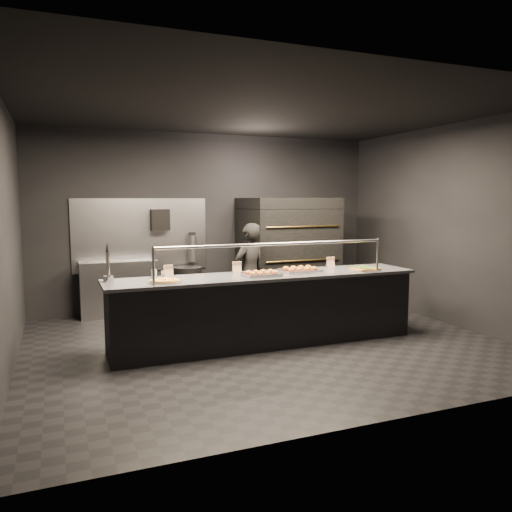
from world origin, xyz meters
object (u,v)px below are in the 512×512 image
Objects in this scene: beer_tap at (108,270)px; slider_tray_b at (300,270)px; prep_shelf at (119,289)px; slider_tray_a at (262,274)px; worker at (250,274)px; trash_bin at (188,290)px; square_pizza at (365,269)px; service_counter at (266,309)px; towel_dispenser at (160,220)px; round_pizza at (165,281)px; fire_extinguisher at (193,248)px; pizza_oven at (287,253)px.

beer_tap reaches higher than slider_tray_b.
beer_tap reaches higher than prep_shelf.
slider_tray_a is 1.20m from worker.
slider_tray_b is 2.41m from trash_bin.
worker is (1.78, -1.26, 0.32)m from prep_shelf.
beer_tap is 2.46m from slider_tray_b.
square_pizza is 0.55× the size of trash_bin.
slider_tray_a is 0.80× the size of slider_tray_b.
service_counter is 11.71× the size of towel_dispenser.
towel_dispenser is 1.88m from worker.
slider_tray_a is at bearing -7.75° from beer_tap.
slider_tray_a reaches higher than round_pizza.
slider_tray_a is 0.31× the size of worker.
fire_extinguisher is at bearing 3.66° from prep_shelf.
service_counter is 2.68× the size of worker.
worker reaches higher than fire_extinguisher.
square_pizza is at bearing 114.96° from worker.
trash_bin is (1.10, -0.18, -0.06)m from prep_shelf.
service_counter is 2.20m from trash_bin.
service_counter is at bearing 60.25° from worker.
slider_tray_a is (1.24, 0.02, 0.01)m from round_pizza.
slider_tray_b is 1.11m from worker.
square_pizza is 0.28× the size of worker.
square_pizza reaches higher than round_pizza.
pizza_oven is 1.33m from worker.
prep_shelf is 2.27m from beer_tap.
trash_bin is (0.40, -0.25, -1.16)m from towel_dispenser.
towel_dispenser is at bearing 148.24° from trash_bin.
square_pizza is (3.35, -0.31, -0.12)m from beer_tap.
prep_shelf is 1.31m from towel_dispenser.
pizza_oven is 1.59× the size of prep_shelf.
service_counter is 2.15× the size of pizza_oven.
pizza_oven is at bearing -13.14° from towel_dispenser.
beer_tap is 1.87m from slider_tray_a.
worker is at bearing 76.39° from slider_tray_a.
trash_bin is at bearing 129.66° from square_pizza.
square_pizza is at bearing -2.26° from slider_tray_a.
pizza_oven is 2.38m from slider_tray_a.
service_counter is 2.04m from beer_tap.
service_counter is at bearing 41.96° from slider_tray_a.
pizza_oven reaches higher than square_pizza.
service_counter is at bearing -76.84° from trash_bin.
slider_tray_b is at bearing -70.33° from fire_extinguisher.
fire_extinguisher is at bearing 124.46° from square_pizza.
slider_tray_a is (0.80, -2.48, -0.60)m from towel_dispenser.
worker is (-1.22, 1.21, -0.17)m from square_pizza.
round_pizza is at bearing -111.47° from fire_extinguisher.
towel_dispenser is 0.74× the size of beer_tap.
towel_dispenser is at bearing 107.87° from slider_tray_a.
round_pizza is at bearing -83.83° from prep_shelf.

